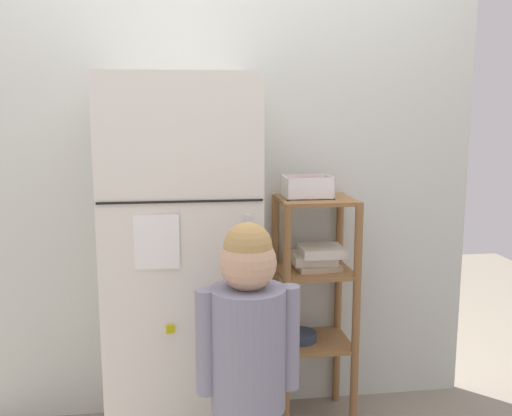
% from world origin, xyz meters
% --- Properties ---
extents(kitchen_wall_back, '(2.41, 0.03, 2.08)m').
position_xyz_m(kitchen_wall_back, '(0.00, 0.34, 1.04)').
color(kitchen_wall_back, silver).
rests_on(kitchen_wall_back, ground).
extents(refrigerator, '(0.61, 0.62, 1.58)m').
position_xyz_m(refrigerator, '(-0.20, 0.02, 0.79)').
color(refrigerator, silver).
rests_on(refrigerator, ground).
extents(child_standing, '(0.35, 0.26, 1.08)m').
position_xyz_m(child_standing, '(0.01, -0.52, 0.66)').
color(child_standing, '#334541').
rests_on(child_standing, ground).
extents(pantry_shelf_unit, '(0.35, 0.32, 1.06)m').
position_xyz_m(pantry_shelf_unit, '(0.40, 0.15, 0.65)').
color(pantry_shelf_unit, olive).
rests_on(pantry_shelf_unit, ground).
extents(fruit_bin, '(0.21, 0.16, 0.10)m').
position_xyz_m(fruit_bin, '(0.37, 0.16, 1.10)').
color(fruit_bin, white).
rests_on(fruit_bin, pantry_shelf_unit).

